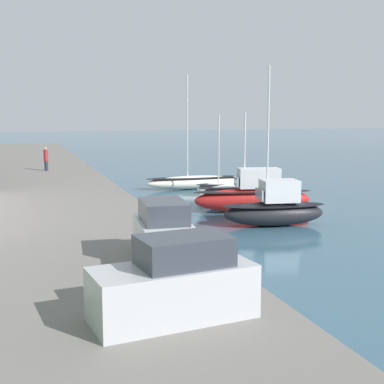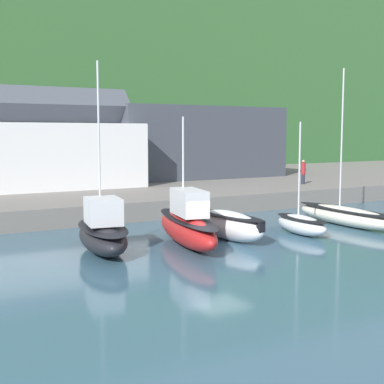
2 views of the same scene
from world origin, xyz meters
name	(u,v)px [view 1 (image 1 of 2)]	position (x,y,z in m)	size (l,w,h in m)	color
ground_plane	(283,209)	(0.00, 0.00, 0.00)	(320.00, 320.00, 0.00)	#385B70
moored_boat_0	(275,209)	(-4.74, 3.11, 1.00)	(3.09, 6.36, 9.18)	black
moored_boat_1	(254,196)	(-0.42, 2.47, 1.10)	(3.25, 8.14, 6.59)	red
moored_boat_2	(235,194)	(2.28, 2.64, 0.83)	(1.92, 5.76, 1.58)	silver
moored_boat_3	(222,188)	(6.73, 1.88, 0.61)	(1.97, 4.40, 6.38)	silver
moored_boat_4	(194,182)	(11.15, 2.73, 0.64)	(2.08, 8.69, 9.74)	white
parked_car_0	(165,236)	(-14.37, 12.41, 2.20)	(4.34, 2.17, 2.16)	silver
parked_car_1	(175,284)	(-19.65, 13.59, 2.20)	(2.28, 4.38, 2.16)	#B7B7BC
person_on_quay	(46,159)	(18.15, 14.73, 2.38)	(0.40, 0.40, 2.14)	#232838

